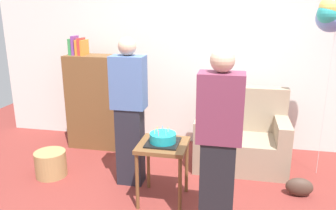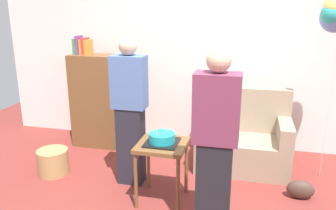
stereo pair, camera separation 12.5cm
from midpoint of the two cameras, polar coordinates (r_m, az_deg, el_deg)
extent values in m
cube|color=silver|center=(4.76, 4.51, 9.28)|extent=(6.00, 0.10, 2.70)
cube|color=gray|center=(4.30, 11.27, -7.67)|extent=(1.10, 0.70, 0.40)
cube|color=gray|center=(4.39, 11.66, -0.52)|extent=(1.10, 0.16, 0.56)
cube|color=gray|center=(4.21, 5.10, -3.28)|extent=(0.16, 0.70, 0.24)
cube|color=gray|center=(4.22, 17.91, -3.99)|extent=(0.16, 0.70, 0.24)
cube|color=brown|center=(4.81, -12.56, 0.51)|extent=(0.80, 0.36, 1.30)
cube|color=#38934C|center=(4.81, -16.64, 9.43)|extent=(0.04, 0.17, 0.22)
cube|color=#7F3D93|center=(4.79, -16.17, 9.66)|extent=(0.04, 0.18, 0.25)
cube|color=orange|center=(4.77, -15.63, 9.39)|extent=(0.03, 0.18, 0.20)
cube|color=red|center=(4.75, -15.17, 9.53)|extent=(0.04, 0.19, 0.23)
cube|color=orange|center=(4.73, -14.69, 9.38)|extent=(0.03, 0.22, 0.20)
cube|color=brown|center=(3.35, -1.94, -6.81)|extent=(0.48, 0.48, 0.04)
cylinder|color=brown|center=(3.36, -6.32, -12.79)|extent=(0.04, 0.04, 0.59)
cylinder|color=brown|center=(3.27, 0.91, -13.58)|extent=(0.04, 0.04, 0.59)
cylinder|color=brown|center=(3.72, -4.32, -9.75)|extent=(0.04, 0.04, 0.59)
cylinder|color=brown|center=(3.63, 2.17, -10.36)|extent=(0.04, 0.04, 0.59)
cube|color=black|center=(3.34, -1.95, -6.37)|extent=(0.32, 0.32, 0.02)
cylinder|color=teal|center=(3.32, -1.96, -5.52)|extent=(0.26, 0.26, 0.09)
cylinder|color=#66B2E5|center=(3.28, -0.93, -4.42)|extent=(0.01, 0.01, 0.06)
cylinder|color=#F2CC4C|center=(3.34, -1.08, -4.12)|extent=(0.01, 0.01, 0.05)
cylinder|color=#66B2E5|center=(3.36, -2.02, -3.95)|extent=(0.01, 0.01, 0.06)
cylinder|color=#F2CC4C|center=(3.34, -2.89, -4.12)|extent=(0.01, 0.01, 0.05)
cylinder|color=#F2CC4C|center=(3.29, -3.37, -4.50)|extent=(0.01, 0.01, 0.05)
cylinder|color=#EA668C|center=(3.23, -2.73, -4.78)|extent=(0.01, 0.01, 0.06)
cylinder|color=#66B2E5|center=(3.23, -1.50, -4.71)|extent=(0.01, 0.01, 0.06)
cube|color=#23232D|center=(3.79, -7.30, -6.88)|extent=(0.28, 0.20, 0.88)
cube|color=#4C6BA3|center=(3.58, -7.71, 3.81)|extent=(0.36, 0.22, 0.56)
sphere|color=#D1A889|center=(3.52, -7.94, 9.79)|extent=(0.19, 0.19, 0.19)
cube|color=black|center=(2.94, 7.00, -14.04)|extent=(0.28, 0.20, 0.88)
cube|color=#75334C|center=(2.66, 7.52, -0.49)|extent=(0.36, 0.22, 0.56)
sphere|color=#D1A889|center=(2.58, 7.83, 7.52)|extent=(0.19, 0.19, 0.19)
cylinder|color=#A88451|center=(4.27, -20.00, -9.31)|extent=(0.36, 0.36, 0.30)
ellipsoid|color=#473328|center=(3.88, 20.42, -12.85)|extent=(0.28, 0.14, 0.20)
cylinder|color=silver|center=(4.18, 24.32, 0.54)|extent=(0.00, 0.00, 1.79)
sphere|color=#668ED6|center=(4.08, 25.08, 13.28)|extent=(0.32, 0.32, 0.32)
sphere|color=#E5D666|center=(4.02, 25.08, 14.72)|extent=(0.25, 0.25, 0.25)
sphere|color=#2DADA8|center=(4.02, 24.74, 13.86)|extent=(0.25, 0.25, 0.25)
camera|label=1|loc=(0.06, -91.03, -0.30)|focal=36.08mm
camera|label=2|loc=(0.06, 88.97, 0.30)|focal=36.08mm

